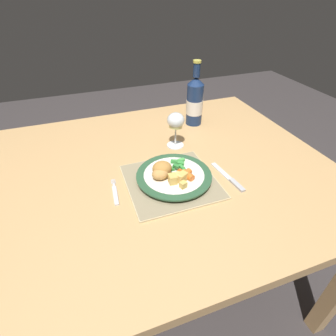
% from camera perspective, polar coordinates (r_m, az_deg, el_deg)
% --- Properties ---
extents(ground_plane, '(6.00, 6.00, 0.00)m').
position_cam_1_polar(ground_plane, '(1.54, -1.19, -22.63)').
color(ground_plane, '#383333').
extents(dining_table, '(1.28, 1.05, 0.74)m').
position_cam_1_polar(dining_table, '(1.03, -1.63, -3.44)').
color(dining_table, tan).
rests_on(dining_table, ground).
extents(placemat, '(0.30, 0.29, 0.01)m').
position_cam_1_polar(placemat, '(0.91, 0.64, -2.91)').
color(placemat, '#CCB789').
rests_on(placemat, dining_table).
extents(dinner_plate, '(0.26, 0.26, 0.02)m').
position_cam_1_polar(dinner_plate, '(0.91, 1.31, -1.79)').
color(dinner_plate, white).
rests_on(dinner_plate, placemat).
extents(breaded_croquettes, '(0.08, 0.08, 0.05)m').
position_cam_1_polar(breaded_croquettes, '(0.88, -1.42, -0.50)').
color(breaded_croquettes, tan).
rests_on(breaded_croquettes, dinner_plate).
extents(green_beans_pile, '(0.08, 0.08, 0.02)m').
position_cam_1_polar(green_beans_pile, '(0.94, 2.19, 0.76)').
color(green_beans_pile, '#338438').
rests_on(green_beans_pile, dinner_plate).
extents(glazed_carrots, '(0.07, 0.06, 0.02)m').
position_cam_1_polar(glazed_carrots, '(0.88, 3.54, -1.49)').
color(glazed_carrots, orange).
rests_on(glazed_carrots, dinner_plate).
extents(fork, '(0.03, 0.13, 0.01)m').
position_cam_1_polar(fork, '(0.88, -11.44, -5.45)').
color(fork, silver).
rests_on(fork, dining_table).
extents(table_knife, '(0.04, 0.18, 0.01)m').
position_cam_1_polar(table_knife, '(0.94, 13.35, -2.32)').
color(table_knife, silver).
rests_on(table_knife, dining_table).
extents(wine_glass, '(0.07, 0.07, 0.15)m').
position_cam_1_polar(wine_glass, '(1.06, 1.70, 9.90)').
color(wine_glass, silver).
rests_on(wine_glass, dining_table).
extents(bottle, '(0.08, 0.08, 0.29)m').
position_cam_1_polar(bottle, '(1.25, 5.83, 14.25)').
color(bottle, navy).
rests_on(bottle, dining_table).
extents(roast_potatoes, '(0.07, 0.07, 0.03)m').
position_cam_1_polar(roast_potatoes, '(0.86, 2.30, -2.26)').
color(roast_potatoes, '#DBB256').
rests_on(roast_potatoes, dinner_plate).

